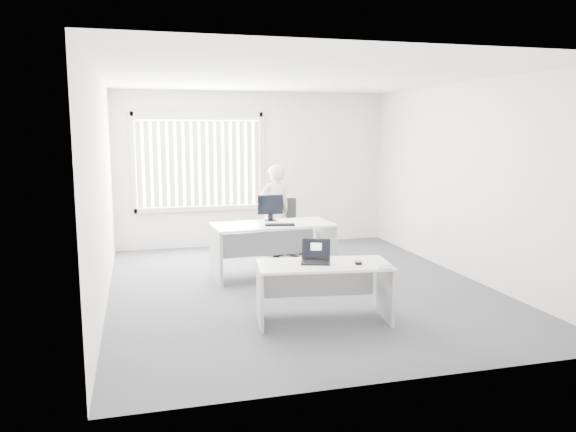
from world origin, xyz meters
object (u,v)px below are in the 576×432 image
object	(u,v)px
person	(275,210)
monitor	(270,208)
desk_far	(273,238)
office_chair	(286,238)
desk_near	(324,280)
laptop	(316,252)

from	to	relation	value
person	monitor	world-z (taller)	person
person	monitor	bearing A→B (deg)	61.43
desk_far	person	bearing A→B (deg)	71.36
office_chair	person	distance (m)	0.51
monitor	office_chair	bearing A→B (deg)	66.08
desk_near	person	world-z (taller)	person
monitor	desk_far	bearing A→B (deg)	-93.70
desk_far	office_chair	distance (m)	1.47
desk_far	office_chair	bearing A→B (deg)	63.63
person	laptop	size ratio (longest dim) A/B	4.86
office_chair	monitor	bearing A→B (deg)	-114.79
monitor	laptop	bearing A→B (deg)	-87.96
office_chair	desk_far	bearing A→B (deg)	-111.12
desk_far	person	world-z (taller)	person
laptop	person	bearing A→B (deg)	103.30
monitor	desk_near	bearing A→B (deg)	-85.87
desk_far	monitor	xyz separation A→B (m)	(0.03, 0.27, 0.41)
laptop	office_chair	bearing A→B (deg)	100.01
desk_far	office_chair	world-z (taller)	office_chair
desk_near	laptop	world-z (taller)	laptop
desk_far	laptop	distance (m)	2.01
laptop	monitor	world-z (taller)	monitor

